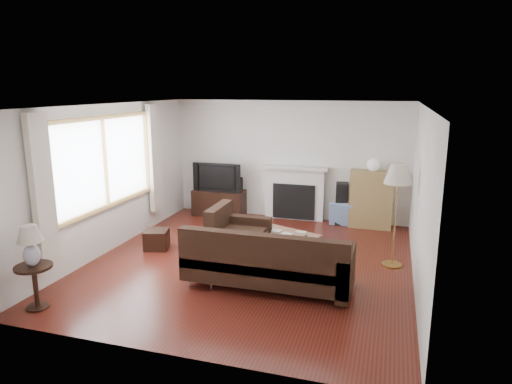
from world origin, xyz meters
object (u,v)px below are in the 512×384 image
(floor_lamp, at_px, (395,216))
(side_table, at_px, (36,287))
(sectional_sofa, at_px, (268,259))
(coffee_table, at_px, (288,244))
(tv_stand, at_px, (219,203))
(bookshelf, at_px, (371,199))

(floor_lamp, distance_m, side_table, 5.19)
(sectional_sofa, relative_size, side_table, 4.40)
(sectional_sofa, height_order, floor_lamp, floor_lamp)
(floor_lamp, height_order, side_table, floor_lamp)
(sectional_sofa, xyz_separation_m, floor_lamp, (1.68, 1.29, 0.41))
(coffee_table, xyz_separation_m, floor_lamp, (1.69, 0.04, 0.62))
(tv_stand, relative_size, sectional_sofa, 0.44)
(bookshelf, xyz_separation_m, side_table, (-3.89, -4.80, -0.29))
(tv_stand, height_order, bookshelf, bookshelf)
(tv_stand, height_order, floor_lamp, floor_lamp)
(tv_stand, bearing_deg, floor_lamp, -27.94)
(bookshelf, xyz_separation_m, floor_lamp, (0.45, -2.01, 0.24))
(coffee_table, xyz_separation_m, side_table, (-2.66, -2.75, 0.09))
(sectional_sofa, bearing_deg, floor_lamp, 37.53)
(coffee_table, bearing_deg, bookshelf, 80.92)
(sectional_sofa, bearing_deg, tv_stand, 121.75)
(tv_stand, distance_m, sectional_sofa, 3.83)
(bookshelf, bearing_deg, floor_lamp, -77.28)
(bookshelf, xyz_separation_m, coffee_table, (-1.23, -2.05, -0.38))
(coffee_table, bearing_deg, tv_stand, 156.96)
(coffee_table, relative_size, side_table, 1.75)
(sectional_sofa, xyz_separation_m, side_table, (-2.66, -1.50, -0.12))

